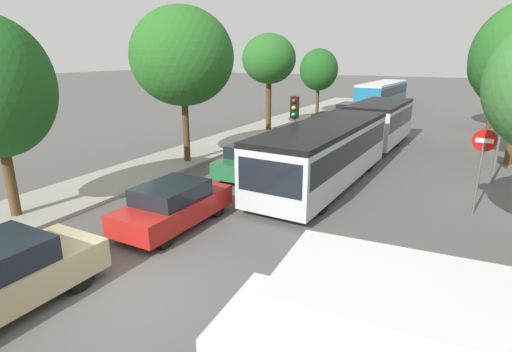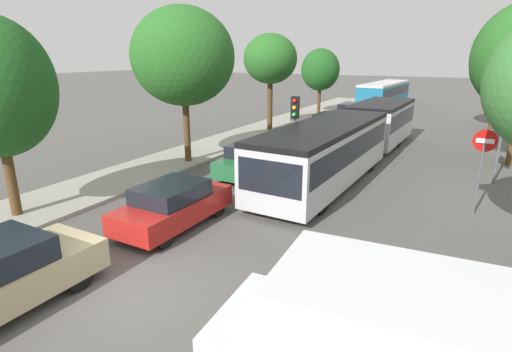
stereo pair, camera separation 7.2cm
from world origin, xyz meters
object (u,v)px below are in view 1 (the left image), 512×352
at_px(articulated_bus, 352,135).
at_px(queued_car_green, 254,159).
at_px(direction_sign_post, 503,120).
at_px(tree_right_far, 500,68).
at_px(tree_left_distant, 319,71).
at_px(city_bus_rear, 383,92).
at_px(queued_car_graphite, 329,124).
at_px(traffic_light, 294,118).
at_px(tree_left_mid, 181,59).
at_px(queued_car_navy, 297,138).
at_px(queued_car_red, 173,205).
at_px(queued_car_black, 351,113).
at_px(tree_left_far, 269,60).
at_px(no_entry_sign, 481,159).

distance_m(articulated_bus, queued_car_green, 5.01).
height_order(direction_sign_post, tree_right_far, tree_right_far).
relative_size(direction_sign_post, tree_left_distant, 0.65).
bearing_deg(tree_right_far, articulated_bus, -114.07).
bearing_deg(city_bus_rear, queued_car_graphite, -176.22).
bearing_deg(tree_left_distant, tree_right_far, -4.89).
relative_size(articulated_bus, tree_right_far, 2.60).
xyz_separation_m(city_bus_rear, traffic_light, (1.43, -27.13, 1.12)).
relative_size(traffic_light, tree_left_mid, 0.48).
relative_size(queued_car_navy, direction_sign_post, 1.15).
relative_size(queued_car_red, traffic_light, 1.17).
relative_size(queued_car_black, tree_left_mid, 0.61).
height_order(queued_car_graphite, traffic_light, traffic_light).
height_order(queued_car_green, queued_car_black, queued_car_black).
distance_m(articulated_bus, tree_left_far, 9.89).
height_order(queued_car_navy, queued_car_graphite, queued_car_graphite).
height_order(queued_car_graphite, no_entry_sign, no_entry_sign).
distance_m(queued_car_black, traffic_light, 15.33).
relative_size(queued_car_red, queued_car_green, 0.96).
bearing_deg(queued_car_black, tree_left_far, 147.80).
relative_size(queued_car_black, tree_left_far, 0.69).
relative_size(queued_car_graphite, direction_sign_post, 1.18).
height_order(traffic_light, no_entry_sign, traffic_light).
xyz_separation_m(articulated_bus, queued_car_green, (-3.23, -3.76, -0.69)).
bearing_deg(articulated_bus, queued_car_green, -37.98).
relative_size(queued_car_graphite, queued_car_black, 0.97).
distance_m(articulated_bus, no_entry_sign, 6.80).
relative_size(traffic_light, tree_left_distant, 0.61).
xyz_separation_m(traffic_light, tree_left_distant, (-5.23, 18.26, 1.22)).
bearing_deg(queued_car_red, tree_left_distant, 10.56).
relative_size(city_bus_rear, queued_car_red, 2.82).
xyz_separation_m(articulated_bus, direction_sign_post, (5.90, -0.24, 1.16)).
relative_size(city_bus_rear, tree_left_mid, 1.57).
height_order(queued_car_red, tree_right_far, tree_right_far).
bearing_deg(direction_sign_post, articulated_bus, -16.75).
bearing_deg(tree_left_mid, queued_car_graphite, 68.00).
distance_m(queued_car_black, tree_left_mid, 16.55).
distance_m(queued_car_red, queued_car_graphite, 15.95).
height_order(direction_sign_post, tree_left_mid, tree_left_mid).
xyz_separation_m(queued_car_navy, tree_left_distant, (-3.65, 13.89, 3.00)).
xyz_separation_m(queued_car_navy, queued_car_black, (0.10, 10.79, 0.04)).
relative_size(articulated_bus, queued_car_green, 3.99).
xyz_separation_m(queued_car_green, traffic_light, (1.55, 0.66, 1.77)).
bearing_deg(queued_car_green, traffic_light, -65.58).
bearing_deg(queued_car_red, tree_right_far, -19.84).
xyz_separation_m(no_entry_sign, tree_left_distant, (-12.12, 19.52, 1.84)).
distance_m(tree_left_mid, tree_left_distant, 18.70).
bearing_deg(direction_sign_post, tree_left_mid, -0.24).
bearing_deg(traffic_light, tree_right_far, 147.21).
relative_size(articulated_bus, city_bus_rear, 1.48).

